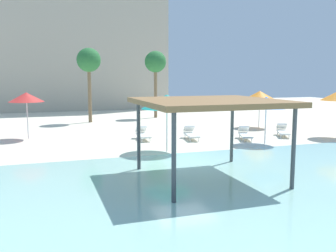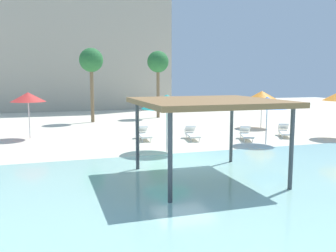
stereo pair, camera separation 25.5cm
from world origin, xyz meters
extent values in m
plane|color=beige|center=(0.00, 0.00, 0.00)|extent=(80.00, 80.00, 0.00)
cube|color=#99D1C6|center=(0.00, -5.25, 0.02)|extent=(44.00, 13.50, 0.04)
cylinder|color=#42474C|center=(-2.23, -0.84, 1.34)|extent=(0.14, 0.14, 2.69)
cylinder|color=#42474C|center=(1.85, -0.84, 1.34)|extent=(0.14, 0.14, 2.69)
cylinder|color=#42474C|center=(-2.23, -4.92, 1.34)|extent=(0.14, 0.14, 2.69)
cylinder|color=#42474C|center=(1.85, -4.92, 1.34)|extent=(0.14, 0.14, 2.69)
cube|color=olive|center=(-0.19, -2.88, 2.78)|extent=(4.78, 4.78, 0.18)
cylinder|color=silver|center=(5.72, 2.50, 0.99)|extent=(0.06, 0.06, 1.97)
cone|color=blue|center=(5.72, 2.50, 2.27)|extent=(2.22, 2.22, 0.61)
cylinder|color=silver|center=(9.07, 8.36, 1.00)|extent=(0.06, 0.06, 2.01)
cone|color=orange|center=(9.07, 8.36, 2.32)|extent=(2.31, 2.31, 0.63)
cylinder|color=silver|center=(-0.05, 2.20, 1.06)|extent=(0.06, 0.06, 2.12)
cone|color=teal|center=(-0.05, 2.20, 2.46)|extent=(2.48, 2.48, 0.68)
cylinder|color=silver|center=(-6.62, 8.44, 1.09)|extent=(0.06, 0.06, 2.19)
cone|color=red|center=(-6.62, 8.44, 2.47)|extent=(2.03, 2.03, 0.56)
cylinder|color=white|center=(8.08, 3.53, 0.11)|extent=(0.05, 0.05, 0.22)
cylinder|color=white|center=(7.66, 3.75, 0.11)|extent=(0.05, 0.05, 0.22)
cylinder|color=white|center=(8.75, 4.81, 0.11)|extent=(0.05, 0.05, 0.22)
cylinder|color=white|center=(8.32, 5.03, 0.11)|extent=(0.05, 0.05, 0.22)
cube|color=white|center=(8.20, 4.28, 0.27)|extent=(1.36, 1.87, 0.10)
cube|color=white|center=(8.54, 4.94, 0.55)|extent=(0.77, 0.73, 0.40)
cylinder|color=white|center=(2.56, 4.30, 0.11)|extent=(0.05, 0.05, 0.22)
cylinder|color=white|center=(2.08, 4.38, 0.11)|extent=(0.05, 0.05, 0.22)
cylinder|color=white|center=(2.80, 5.72, 0.11)|extent=(0.05, 0.05, 0.22)
cylinder|color=white|center=(2.32, 5.80, 0.11)|extent=(0.05, 0.05, 0.22)
cube|color=white|center=(2.44, 5.05, 0.27)|extent=(0.89, 1.87, 0.10)
cube|color=white|center=(2.56, 5.79, 0.55)|extent=(0.68, 0.60, 0.40)
cylinder|color=white|center=(5.35, 3.23, 0.11)|extent=(0.05, 0.05, 0.22)
cylinder|color=white|center=(4.90, 3.41, 0.11)|extent=(0.05, 0.05, 0.22)
cylinder|color=white|center=(5.88, 4.57, 0.11)|extent=(0.05, 0.05, 0.22)
cylinder|color=white|center=(5.43, 4.75, 0.11)|extent=(0.05, 0.05, 0.22)
cube|color=white|center=(5.39, 3.99, 0.27)|extent=(1.22, 1.89, 0.10)
cube|color=white|center=(5.66, 4.68, 0.55)|extent=(0.74, 0.69, 0.40)
cylinder|color=white|center=(-0.07, 5.11, 0.11)|extent=(0.05, 0.05, 0.22)
cylinder|color=white|center=(-0.55, 5.14, 0.11)|extent=(0.05, 0.05, 0.22)
cylinder|color=white|center=(0.03, 6.55, 0.11)|extent=(0.05, 0.05, 0.22)
cylinder|color=white|center=(-0.45, 6.58, 0.11)|extent=(0.05, 0.05, 0.22)
cube|color=white|center=(-0.26, 5.85, 0.27)|extent=(0.72, 1.84, 0.10)
cube|color=white|center=(-0.21, 6.59, 0.55)|extent=(0.63, 0.55, 0.40)
cylinder|color=brown|center=(-2.15, 15.39, 2.31)|extent=(0.28, 0.28, 4.62)
sphere|color=#286B33|center=(-2.15, 15.39, 4.97)|extent=(1.90, 1.90, 1.90)
cylinder|color=brown|center=(3.85, 16.98, 2.31)|extent=(0.28, 0.28, 4.62)
sphere|color=#286B33|center=(3.85, 16.98, 4.97)|extent=(1.90, 1.90, 1.90)
cube|color=#B2A893|center=(-1.78, 31.07, 8.74)|extent=(19.50, 11.09, 17.49)
camera|label=1|loc=(-5.69, -14.62, 3.66)|focal=39.40mm
camera|label=2|loc=(-5.45, -14.70, 3.66)|focal=39.40mm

